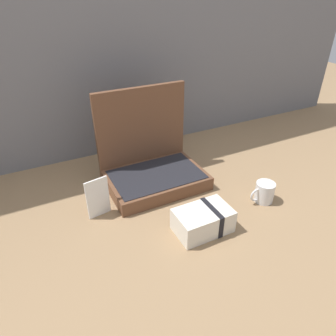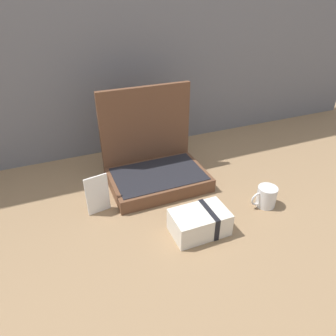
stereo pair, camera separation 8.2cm
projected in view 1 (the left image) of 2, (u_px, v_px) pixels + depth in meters
The scene contains 6 objects.
ground_plane at pixel (164, 200), 1.35m from camera, with size 6.00×6.00×0.00m, color #8C6D4C.
back_wall at pixel (109, 14), 1.43m from camera, with size 3.20×0.06×1.40m, color slate.
open_suitcase at pixel (151, 163), 1.44m from camera, with size 0.44×0.32×0.43m.
cream_toiletry_bag at pixel (204, 220), 1.17m from camera, with size 0.21×0.14×0.10m.
coffee_mug at pixel (264, 192), 1.33m from camera, with size 0.12×0.08×0.09m.
info_card_left at pixel (98, 198), 1.22m from camera, with size 0.10×0.01×0.17m, color white.
Camera 1 is at (-0.47, -0.97, 0.82)m, focal length 32.65 mm.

